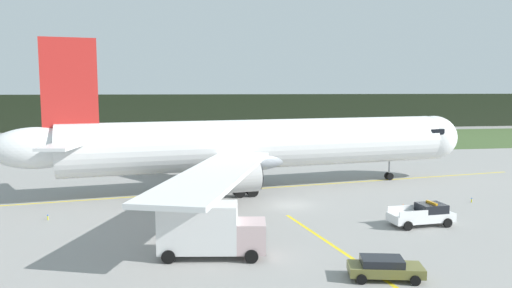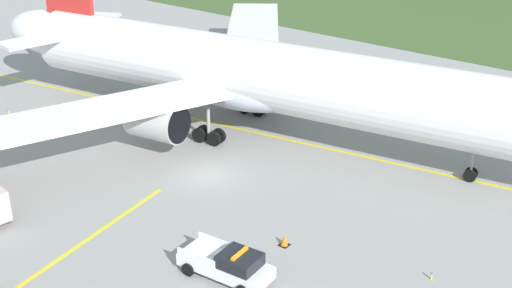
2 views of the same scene
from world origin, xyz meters
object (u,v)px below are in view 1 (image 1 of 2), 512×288
at_px(apron_cone, 403,208).
at_px(catering_truck, 208,229).
at_px(staff_car, 384,267).
at_px(ops_pickup_truck, 423,215).
at_px(airliner, 257,145).

bearing_deg(apron_cone, catering_truck, -153.33).
xyz_separation_m(catering_truck, staff_car, (10.03, -5.47, -1.21)).
relative_size(ops_pickup_truck, staff_car, 1.18).
relative_size(staff_car, apron_cone, 6.32).
bearing_deg(catering_truck, ops_pickup_truck, 14.74).
bearing_deg(airliner, ops_pickup_truck, -56.63).
distance_m(ops_pickup_truck, apron_cone, 4.60).
distance_m(airliner, ops_pickup_truck, 20.50).
bearing_deg(airliner, staff_car, -83.40).
height_order(airliner, ops_pickup_truck, airliner).
xyz_separation_m(airliner, catering_truck, (-6.91, -21.52, -3.01)).
height_order(ops_pickup_truck, catering_truck, catering_truck).
distance_m(staff_car, apron_cone, 16.97).
bearing_deg(apron_cone, ops_pickup_truck, -95.97).
distance_m(airliner, apron_cone, 17.43).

